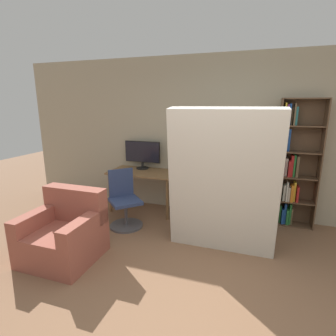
% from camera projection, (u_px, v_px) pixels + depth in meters
% --- Properties ---
extents(ground_plane, '(16.00, 16.00, 0.00)m').
position_uv_depth(ground_plane, '(193.00, 329.00, 2.27)').
color(ground_plane, brown).
extents(wall_back, '(8.00, 0.06, 2.70)m').
position_uv_depth(wall_back, '(231.00, 138.00, 4.40)').
color(wall_back, tan).
rests_on(wall_back, ground).
extents(desk, '(1.20, 0.65, 0.73)m').
position_uv_depth(desk, '(143.00, 177.00, 4.69)').
color(desk, brown).
rests_on(desk, ground).
extents(monitor, '(0.68, 0.23, 0.51)m').
position_uv_depth(monitor, '(142.00, 153.00, 4.81)').
color(monitor, black).
rests_on(monitor, desk).
extents(office_chair, '(0.62, 0.62, 0.90)m').
position_uv_depth(office_chair, '(125.00, 204.00, 4.15)').
color(office_chair, '#4C4C51').
rests_on(office_chair, ground).
extents(bookshelf, '(0.62, 0.26, 1.99)m').
position_uv_depth(bookshelf, '(292.00, 168.00, 4.08)').
color(bookshelf, brown).
rests_on(bookshelf, ground).
extents(mattress_near, '(1.36, 0.44, 1.87)m').
position_uv_depth(mattress_near, '(223.00, 183.00, 3.29)').
color(mattress_near, beige).
rests_on(mattress_near, ground).
extents(mattress_far, '(1.36, 0.40, 1.87)m').
position_uv_depth(mattress_far, '(226.00, 176.00, 3.59)').
color(mattress_far, beige).
rests_on(mattress_far, ground).
extents(armchair, '(0.85, 0.80, 0.85)m').
position_uv_depth(armchair, '(65.00, 233.00, 3.29)').
color(armchair, '#934C3D').
rests_on(armchair, ground).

